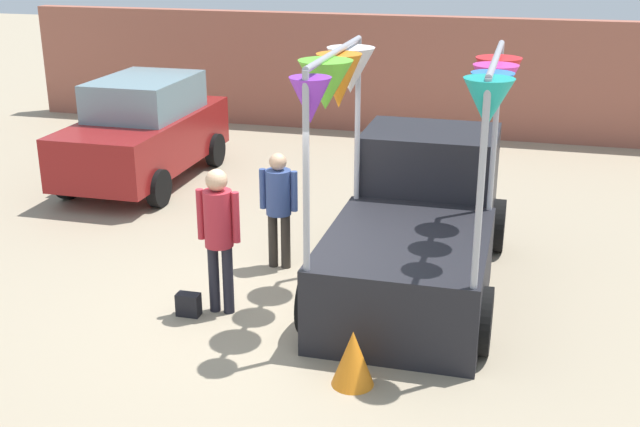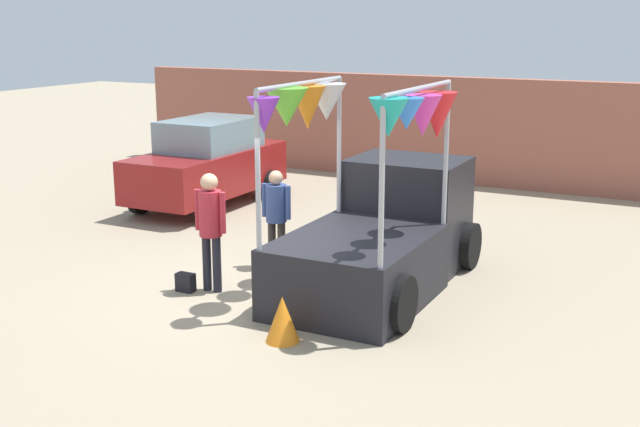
% 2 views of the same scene
% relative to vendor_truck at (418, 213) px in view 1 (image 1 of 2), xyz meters
% --- Properties ---
extents(ground_plane, '(60.00, 60.00, 0.00)m').
position_rel_vendor_truck_xyz_m(ground_plane, '(-1.45, -1.25, -0.95)').
color(ground_plane, gray).
extents(vendor_truck, '(2.47, 4.09, 3.14)m').
position_rel_vendor_truck_xyz_m(vendor_truck, '(0.00, 0.00, 0.00)').
color(vendor_truck, black).
rests_on(vendor_truck, ground).
extents(parked_car, '(1.88, 4.00, 1.88)m').
position_rel_vendor_truck_xyz_m(parked_car, '(-5.42, 3.18, -0.01)').
color(parked_car, maroon).
rests_on(parked_car, ground).
extents(person_customer, '(0.53, 0.34, 1.80)m').
position_rel_vendor_truck_xyz_m(person_customer, '(-2.14, -1.48, 0.15)').
color(person_customer, black).
rests_on(person_customer, ground).
extents(person_vendor, '(0.53, 0.34, 1.62)m').
position_rel_vendor_truck_xyz_m(person_vendor, '(-1.87, -0.00, 0.02)').
color(person_vendor, '#2D2823').
rests_on(person_vendor, ground).
extents(handbag, '(0.28, 0.16, 0.28)m').
position_rel_vendor_truck_xyz_m(handbag, '(-2.49, -1.68, -0.81)').
color(handbag, black).
rests_on(handbag, ground).
extents(brick_boundary_wall, '(18.00, 0.36, 2.60)m').
position_rel_vendor_truck_xyz_m(brick_boundary_wall, '(-1.45, 8.02, 0.35)').
color(brick_boundary_wall, '#9E5947').
rests_on(brick_boundary_wall, ground).
extents(folded_kite_bundle_tangerine, '(0.48, 0.48, 0.60)m').
position_rel_vendor_truck_xyz_m(folded_kite_bundle_tangerine, '(-0.25, -2.68, -0.65)').
color(folded_kite_bundle_tangerine, orange).
rests_on(folded_kite_bundle_tangerine, ground).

